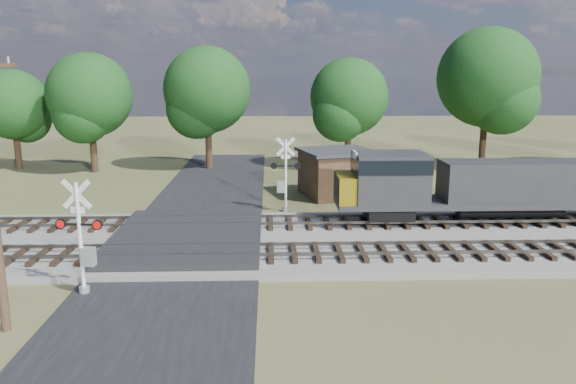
{
  "coord_description": "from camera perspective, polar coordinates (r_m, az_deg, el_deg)",
  "views": [
    {
      "loc": [
        3.95,
        -25.48,
        8.16
      ],
      "look_at": [
        4.87,
        2.0,
        2.25
      ],
      "focal_mm": 35.0,
      "sensor_mm": 36.0,
      "label": 1
    }
  ],
  "objects": [
    {
      "name": "crossing_panel",
      "position": [
        27.43,
        -10.16,
        -4.69
      ],
      "size": [
        7.0,
        9.0,
        0.62
      ],
      "primitive_type": "cube",
      "color": "#262628",
      "rests_on": "ground"
    },
    {
      "name": "ground",
      "position": [
        27.05,
        -10.28,
        -5.63
      ],
      "size": [
        160.0,
        160.0,
        0.0
      ],
      "primitive_type": "plane",
      "color": "#424726",
      "rests_on": "ground"
    },
    {
      "name": "road",
      "position": [
        27.03,
        -10.28,
        -5.55
      ],
      "size": [
        7.0,
        60.0,
        0.08
      ],
      "primitive_type": "cube",
      "color": "black",
      "rests_on": "ground"
    },
    {
      "name": "crossing_signal_near",
      "position": [
        22.02,
        -20.09,
        -5.34
      ],
      "size": [
        1.77,
        0.42,
        4.4
      ],
      "rotation": [
        0.0,
        0.0,
        -0.14
      ],
      "color": "silver",
      "rests_on": "ground"
    },
    {
      "name": "ballast_bed",
      "position": [
        27.85,
        10.74,
        -4.8
      ],
      "size": [
        140.0,
        10.0,
        0.3
      ],
      "primitive_type": "cube",
      "color": "gray",
      "rests_on": "ground"
    },
    {
      "name": "treeline",
      "position": [
        46.43,
        2.51,
        10.57
      ],
      "size": [
        81.75,
        11.48,
        11.84
      ],
      "color": "black",
      "rests_on": "ground"
    },
    {
      "name": "equipment_shed",
      "position": [
        37.54,
        5.0,
        1.98
      ],
      "size": [
        5.59,
        5.59,
        3.11
      ],
      "rotation": [
        0.0,
        0.0,
        0.26
      ],
      "color": "#442D1D",
      "rests_on": "ground"
    },
    {
      "name": "track_far",
      "position": [
        29.53,
        -3.47,
        -3.1
      ],
      "size": [
        140.0,
        2.6,
        0.33
      ],
      "color": "black",
      "rests_on": "ballast_bed"
    },
    {
      "name": "crossing_signal_far",
      "position": [
        33.08,
        -0.39,
        1.13
      ],
      "size": [
        1.79,
        0.39,
        4.45
      ],
      "rotation": [
        0.0,
        0.0,
        3.08
      ],
      "color": "silver",
      "rests_on": "ground"
    },
    {
      "name": "track_near",
      "position": [
        24.74,
        -3.77,
        -6.14
      ],
      "size": [
        140.0,
        2.6,
        0.33
      ],
      "color": "black",
      "rests_on": "ballast_bed"
    }
  ]
}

